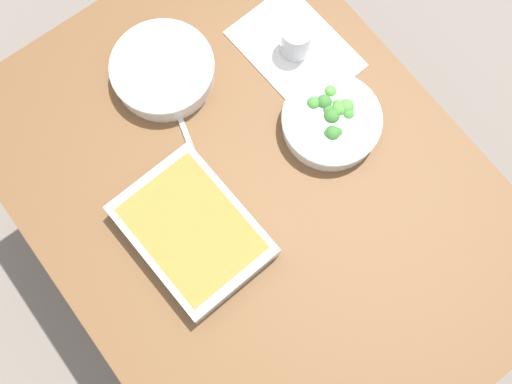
{
  "coord_description": "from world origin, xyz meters",
  "views": [
    {
      "loc": [
        0.27,
        -0.21,
        1.98
      ],
      "look_at": [
        0.0,
        0.0,
        0.74
      ],
      "focal_mm": 42.11,
      "sensor_mm": 36.0,
      "label": 1
    }
  ],
  "objects_px": {
    "baking_dish": "(192,231)",
    "spoon_by_stew": "(179,116)",
    "stew_bowl": "(162,70)",
    "drink_cup": "(296,41)",
    "broccoli_bowl": "(331,121)"
  },
  "relations": [
    {
      "from": "baking_dish",
      "to": "spoon_by_stew",
      "type": "height_order",
      "value": "baking_dish"
    },
    {
      "from": "spoon_by_stew",
      "to": "stew_bowl",
      "type": "bearing_deg",
      "value": 163.93
    },
    {
      "from": "drink_cup",
      "to": "spoon_by_stew",
      "type": "height_order",
      "value": "drink_cup"
    },
    {
      "from": "baking_dish",
      "to": "spoon_by_stew",
      "type": "relative_size",
      "value": 1.79
    },
    {
      "from": "stew_bowl",
      "to": "broccoli_bowl",
      "type": "bearing_deg",
      "value": 35.02
    },
    {
      "from": "stew_bowl",
      "to": "spoon_by_stew",
      "type": "distance_m",
      "value": 0.11
    },
    {
      "from": "broccoli_bowl",
      "to": "baking_dish",
      "type": "xyz_separation_m",
      "value": [
        0.02,
        -0.38,
        0.0
      ]
    },
    {
      "from": "drink_cup",
      "to": "spoon_by_stew",
      "type": "bearing_deg",
      "value": -94.63
    },
    {
      "from": "broccoli_bowl",
      "to": "baking_dish",
      "type": "distance_m",
      "value": 0.38
    },
    {
      "from": "drink_cup",
      "to": "spoon_by_stew",
      "type": "xyz_separation_m",
      "value": [
        -0.02,
        -0.31,
        -0.03
      ]
    },
    {
      "from": "stew_bowl",
      "to": "drink_cup",
      "type": "bearing_deg",
      "value": 65.89
    },
    {
      "from": "broccoli_bowl",
      "to": "baking_dish",
      "type": "bearing_deg",
      "value": -87.46
    },
    {
      "from": "baking_dish",
      "to": "spoon_by_stew",
      "type": "distance_m",
      "value": 0.27
    },
    {
      "from": "baking_dish",
      "to": "broccoli_bowl",
      "type": "bearing_deg",
      "value": 92.54
    },
    {
      "from": "broccoli_bowl",
      "to": "spoon_by_stew",
      "type": "xyz_separation_m",
      "value": [
        -0.22,
        -0.25,
        -0.03
      ]
    }
  ]
}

